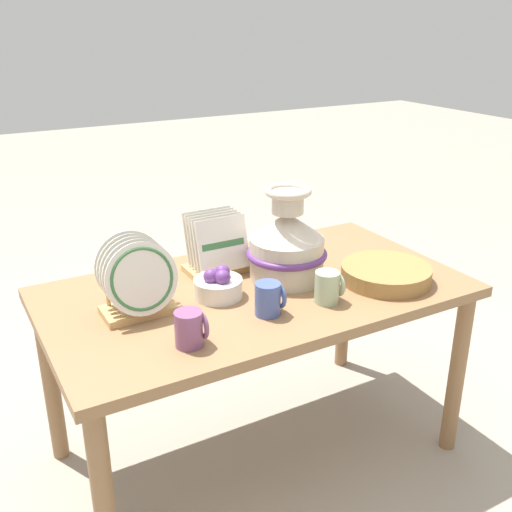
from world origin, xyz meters
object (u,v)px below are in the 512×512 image
Objects in this scene: ceramic_vase at (287,243)px; dish_rack_square_plates at (216,249)px; mug_plum_glaze at (190,328)px; dish_rack_round_plates at (137,282)px; mug_sage_glaze at (328,287)px; wicker_charger_stack at (386,274)px; fruit_bowl at (218,286)px; mug_cobalt_glaze at (269,299)px.

ceramic_vase reaches higher than dish_rack_square_plates.
dish_rack_square_plates is 0.50m from mug_plum_glaze.
mug_sage_glaze is at bearing -21.20° from dish_rack_round_plates.
fruit_bowl reaches higher than wicker_charger_stack.
dish_rack_square_plates is (-0.18, 0.17, -0.05)m from ceramic_vase.
mug_plum_glaze is at bearing -175.94° from mug_sage_glaze.
mug_sage_glaze is at bearing -34.92° from fruit_bowl.
mug_cobalt_glaze and mug_plum_glaze have the same top height.
dish_rack_square_plates is at bearing 89.19° from mug_cobalt_glaze.
mug_sage_glaze is at bearing -173.11° from wicker_charger_stack.
mug_cobalt_glaze is (0.33, -0.19, -0.05)m from dish_rack_round_plates.
mug_sage_glaze is (0.53, -0.21, -0.05)m from dish_rack_round_plates.
mug_cobalt_glaze is 0.65× the size of fruit_bowl.
mug_sage_glaze is at bearing -85.09° from ceramic_vase.
mug_plum_glaze is at bearing -169.20° from mug_cobalt_glaze.
fruit_bowl is (0.25, -0.01, -0.06)m from dish_rack_round_plates.
mug_plum_glaze is (-0.27, -0.05, 0.00)m from mug_cobalt_glaze.
mug_plum_glaze is at bearing -123.75° from dish_rack_square_plates.
fruit_bowl is at bearing 114.29° from mug_cobalt_glaze.
wicker_charger_stack is 0.56m from fruit_bowl.
mug_plum_glaze is (0.06, -0.24, -0.05)m from dish_rack_round_plates.
mug_cobalt_glaze is 0.20m from mug_sage_glaze.
fruit_bowl is (-0.08, 0.18, -0.01)m from mug_cobalt_glaze.
dish_rack_square_plates is at bearing 27.56° from dish_rack_round_plates.
dish_rack_round_plates is 0.57m from mug_sage_glaze.
mug_cobalt_glaze is (-0.01, -0.36, -0.03)m from dish_rack_square_plates.
ceramic_vase is 0.25m from dish_rack_square_plates.
dish_rack_round_plates is at bearing -152.44° from dish_rack_square_plates.
dish_rack_round_plates reaches higher than mug_cobalt_glaze.
ceramic_vase reaches higher than fruit_bowl.
wicker_charger_stack is 0.46m from mug_cobalt_glaze.
mug_sage_glaze is (-0.26, -0.03, 0.02)m from wicker_charger_stack.
mug_plum_glaze and mug_sage_glaze have the same top height.
mug_plum_glaze is 1.00× the size of mug_sage_glaze.
mug_sage_glaze is (0.19, -0.38, -0.03)m from dish_rack_square_plates.
ceramic_vase is 0.27m from mug_cobalt_glaze.
mug_cobalt_glaze is 1.00× the size of mug_plum_glaze.
ceramic_vase reaches higher than mug_cobalt_glaze.
dish_rack_round_plates is (-0.51, -0.01, -0.02)m from ceramic_vase.
mug_plum_glaze is (-0.28, -0.42, -0.03)m from dish_rack_square_plates.
wicker_charger_stack is at bearing 1.57° from mug_cobalt_glaze.
dish_rack_round_plates reaches higher than fruit_bowl.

